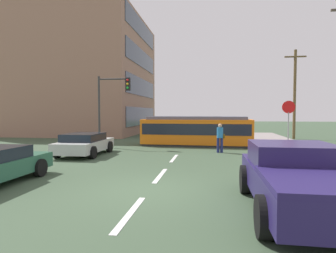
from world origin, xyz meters
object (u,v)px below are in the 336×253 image
Objects in this scene: city_bus at (181,125)px; traffic_light_mast at (111,98)px; streetcar_tram at (197,131)px; stop_sign at (288,114)px; pedestrian_crossing at (220,136)px; parked_sedan_mid at (85,144)px; pickup_truck_parked at (298,178)px; utility_pole_mid at (295,93)px.

city_bus is 11.17m from traffic_light_mast.
stop_sign is at bearing -19.92° from streetcar_tram.
city_bus is at bearing 106.03° from pedestrian_crossing.
traffic_light_mast reaches higher than parked_sedan_mid.
parked_sedan_mid is at bearing 138.29° from pickup_truck_parked.
parked_sedan_mid is 1.43× the size of stop_sign.
stop_sign is at bearing -107.37° from utility_pole_mid.
utility_pole_mid is (8.19, 6.31, 3.00)m from streetcar_tram.
traffic_light_mast is at bearing -149.69° from utility_pole_mid.
utility_pole_mid is at bearing 72.63° from stop_sign.
streetcar_tram reaches higher than city_bus.
city_bus is 13.06m from stop_sign.
traffic_light_mast is 0.61× the size of utility_pole_mid.
city_bus is at bearing 102.61° from pickup_truck_parked.
streetcar_tram is at bearing 113.98° from pedestrian_crossing.
streetcar_tram is 7.97m from parked_sedan_mid.
streetcar_tram is at bearing 102.55° from pickup_truck_parked.
stop_sign reaches higher than streetcar_tram.
utility_pole_mid reaches higher than streetcar_tram.
stop_sign is at bearing 18.48° from pedestrian_crossing.
pedestrian_crossing is at bearing 98.32° from pickup_truck_parked.
city_bus reaches higher than parked_sedan_mid.
streetcar_tram is 1.36× the size of city_bus.
stop_sign is 0.61× the size of traffic_light_mast.
pedestrian_crossing is 0.58× the size of stop_sign.
stop_sign is at bearing -54.68° from city_bus.
stop_sign reaches higher than pickup_truck_parked.
streetcar_tram is 8.81m from city_bus.
stop_sign is 0.37× the size of utility_pole_mid.
stop_sign is (5.59, -2.02, 1.14)m from streetcar_tram.
pickup_truck_parked is 0.65× the size of utility_pole_mid.
parked_sedan_mid is at bearing -164.34° from pedestrian_crossing.
parked_sedan_mid is at bearing -163.32° from stop_sign.
parked_sedan_mid is at bearing -136.87° from streetcar_tram.
traffic_light_mast is (-3.64, -10.33, 2.22)m from city_bus.
traffic_light_mast is at bearing 178.52° from stop_sign.
utility_pole_mid reaches higher than parked_sedan_mid.
pickup_truck_parked is 1.06× the size of traffic_light_mast.
pickup_truck_parked is 11.61m from stop_sign.
parked_sedan_mid is 0.87× the size of traffic_light_mast.
streetcar_tram is 0.98× the size of utility_pole_mid.
city_bus is at bearing 70.59° from traffic_light_mast.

